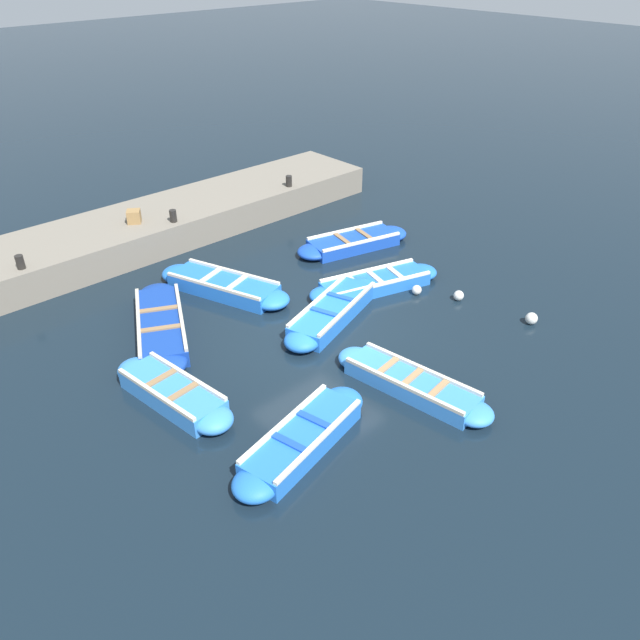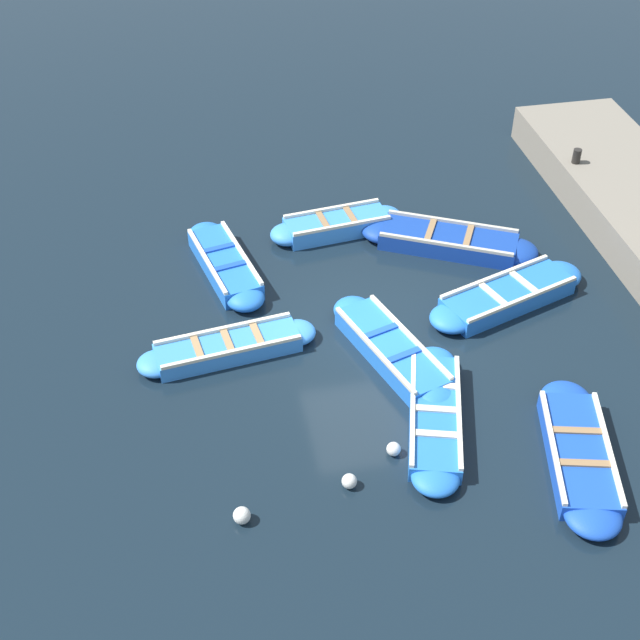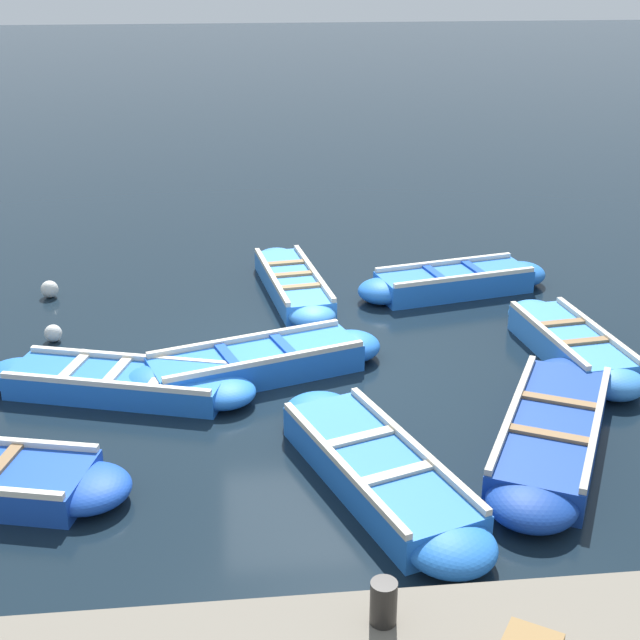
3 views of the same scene
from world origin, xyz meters
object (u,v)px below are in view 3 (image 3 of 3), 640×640
Objects in this scene: boat_end_of_row at (118,383)px; buoy_white_drifting at (50,289)px; boat_bow_out at (256,364)px; boat_outer_left at (454,282)px; boat_far_corner at (552,432)px; bollard_mid_north at (383,602)px; boat_alongside at (571,345)px; boat_inner_gap at (293,284)px; buoy_orange_near at (82,358)px; buoy_yellow_far at (53,333)px; boat_stern_in at (377,471)px.

boat_end_of_row is 13.09× the size of buoy_white_drifting.
boat_outer_left is (-2.84, 3.44, 0.00)m from boat_bow_out.
boat_far_corner is (2.21, 3.36, -0.00)m from boat_bow_out.
boat_far_corner is at bearing 144.02° from bollard_mid_north.
boat_alongside is 2.59m from boat_far_corner.
boat_end_of_row is at bearing -155.47° from bollard_mid_north.
boat_far_corner is 5.52m from boat_end_of_row.
boat_inner_gap is 4.77m from boat_alongside.
boat_inner_gap is at bearing -153.66° from boat_far_corner.
buoy_yellow_far is at bearing -148.77° from buoy_orange_near.
bollard_mid_north reaches higher than buoy_orange_near.
boat_far_corner reaches higher than boat_end_of_row.
boat_inner_gap reaches higher than buoy_white_drifting.
boat_far_corner reaches higher than buoy_orange_near.
boat_bow_out is 1.07× the size of boat_outer_left.
boat_inner_gap is at bearing 113.29° from buoy_yellow_far.
buoy_white_drifting is at bearing -156.37° from bollard_mid_north.
boat_bow_out is 1.03× the size of boat_inner_gap.
boat_alongside is 12.96× the size of buoy_orange_near.
boat_outer_left is at bearing -159.30° from boat_alongside.
boat_end_of_row is 14.54× the size of buoy_yellow_far.
boat_end_of_row is 1.09m from buoy_orange_near.
buoy_orange_near is (2.24, -5.85, -0.07)m from boat_outer_left.
buoy_yellow_far is at bearing -148.07° from boat_end_of_row.
boat_alongside is at bearing 79.50° from buoy_yellow_far.
boat_stern_in is 0.97× the size of boat_far_corner.
boat_bow_out is 1.85m from boat_end_of_row.
buoy_orange_near is 2.90m from buoy_white_drifting.
boat_end_of_row is 3.96m from buoy_white_drifting.
boat_end_of_row is 2.15m from buoy_yellow_far.
bollard_mid_north is 10.09m from buoy_white_drifting.
boat_stern_in is 2.25m from boat_far_corner.
boat_far_corner is 13.89× the size of buoy_white_drifting.
buoy_orange_near is at bearing 18.35° from buoy_white_drifting.
boat_stern_in reaches higher than buoy_yellow_far.
boat_outer_left reaches higher than boat_bow_out.
buoy_yellow_far reaches higher than buoy_orange_near.
boat_stern_in is 7.63m from buoy_white_drifting.
boat_alongside is 0.81× the size of boat_far_corner.
buoy_white_drifting is at bearing -161.65° from buoy_orange_near.
boat_end_of_row is (3.41, -2.55, -0.00)m from boat_inner_gap.
boat_inner_gap is 0.96× the size of boat_end_of_row.
bollard_mid_north is 1.35× the size of buoy_yellow_far.
boat_bow_out is 0.94× the size of boat_far_corner.
boat_alongside is (-0.13, 4.47, 0.00)m from boat_bow_out.
boat_stern_in is 5.98m from buoy_yellow_far.
boat_end_of_row is (0.32, -1.82, -0.03)m from boat_bow_out.
boat_alongside reaches higher than boat_stern_in.
boat_outer_left reaches higher than boat_stern_in.
boat_inner_gap reaches higher than buoy_yellow_far.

